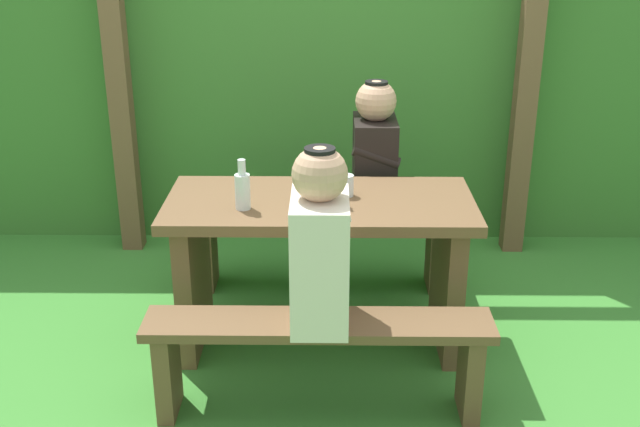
{
  "coord_description": "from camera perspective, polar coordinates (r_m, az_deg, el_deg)",
  "views": [
    {
      "loc": [
        0.04,
        -3.25,
        1.96
      ],
      "look_at": [
        0.0,
        0.0,
        0.66
      ],
      "focal_mm": 43.05,
      "sensor_mm": 36.0,
      "label": 1
    }
  ],
  "objects": [
    {
      "name": "pergola_post_right",
      "position": [
        4.6,
        15.03,
        8.43
      ],
      "size": [
        0.12,
        0.12,
        1.91
      ],
      "primitive_type": "cube",
      "color": "brown",
      "rests_on": "ground_plane"
    },
    {
      "name": "bottle_center",
      "position": [
        3.4,
        1.08,
        2.13
      ],
      "size": [
        0.06,
        0.06,
        0.22
      ],
      "color": "silver",
      "rests_on": "picnic_table"
    },
    {
      "name": "picnic_table",
      "position": [
        3.56,
        0.0,
        -2.46
      ],
      "size": [
        1.4,
        0.64,
        0.73
      ],
      "color": "brown",
      "rests_on": "ground_plane"
    },
    {
      "name": "bench_near",
      "position": [
        3.14,
        -0.12,
        -9.9
      ],
      "size": [
        1.4,
        0.24,
        0.44
      ],
      "color": "brown",
      "rests_on": "ground_plane"
    },
    {
      "name": "bottle_right",
      "position": [
        3.35,
        -5.78,
        1.81
      ],
      "size": [
        0.07,
        0.07,
        0.23
      ],
      "color": "silver",
      "rests_on": "picnic_table"
    },
    {
      "name": "hedge_backdrop",
      "position": [
        5.01,
        0.22,
        10.11
      ],
      "size": [
        6.4,
        0.79,
        1.89
      ],
      "primitive_type": "cube",
      "color": "#3B782D",
      "rests_on": "ground_plane"
    },
    {
      "name": "pergola_post_left",
      "position": [
        4.62,
        -14.65,
        8.52
      ],
      "size": [
        0.12,
        0.12,
        1.91
      ],
      "primitive_type": "cube",
      "color": "brown",
      "rests_on": "ground_plane"
    },
    {
      "name": "person_black_coat",
      "position": [
        4.01,
        4.07,
        4.39
      ],
      "size": [
        0.25,
        0.35,
        0.72
      ],
      "color": "black",
      "rests_on": "bench_far"
    },
    {
      "name": "ground_plane",
      "position": [
        3.79,
        0.0,
        -9.34
      ],
      "size": [
        12.0,
        12.0,
        0.0
      ],
      "primitive_type": "plane",
      "color": "#3B8331"
    },
    {
      "name": "bench_far",
      "position": [
        4.16,
        0.09,
        -1.54
      ],
      "size": [
        1.4,
        0.24,
        0.44
      ],
      "color": "brown",
      "rests_on": "ground_plane"
    },
    {
      "name": "person_white_shirt",
      "position": [
        2.93,
        -0.02,
        -2.29
      ],
      "size": [
        0.25,
        0.35,
        0.72
      ],
      "color": "silver",
      "rests_on": "bench_near"
    },
    {
      "name": "drinking_glass",
      "position": [
        3.51,
        1.95,
        2.1
      ],
      "size": [
        0.07,
        0.07,
        0.1
      ],
      "primitive_type": "cylinder",
      "color": "silver",
      "rests_on": "picnic_table"
    },
    {
      "name": "bottle_left",
      "position": [
        3.35,
        -0.96,
        1.77
      ],
      "size": [
        0.07,
        0.07,
        0.21
      ],
      "color": "silver",
      "rests_on": "picnic_table"
    }
  ]
}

